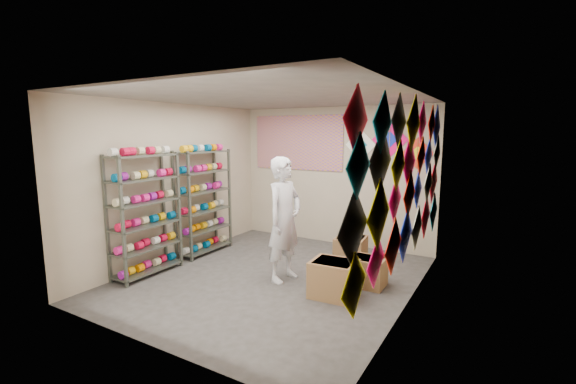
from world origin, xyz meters
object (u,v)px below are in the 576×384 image
Objects in this scene: shelf_rack_front at (145,215)px; shelf_rack_back at (203,202)px; shopkeeper at (284,219)px; carton_b at (367,272)px; carton_c at (351,250)px; carton_a at (334,279)px.

shelf_rack_back is (0.00, 1.30, 0.00)m from shelf_rack_front.
shopkeeper is (1.97, 0.90, -0.02)m from shelf_rack_front.
carton_b is 0.97× the size of carton_c.
carton_a is (2.86, -0.60, -0.70)m from shelf_rack_back.
carton_b is (3.13, 1.30, -0.74)m from shelf_rack_front.
carton_a is at bearing -113.89° from carton_b.
carton_a is 1.40m from carton_c.
shelf_rack_front is at bearing -169.80° from carton_a.
shelf_rack_back is 1.02× the size of shopkeeper.
shelf_rack_front is at bearing -157.33° from carton_b.
shopkeeper is 3.12× the size of carton_a.
shelf_rack_back reaches higher than shopkeeper.
carton_a is 1.17× the size of carton_b.
carton_c is at bearing 98.28° from carton_a.
carton_a is (2.86, 0.70, -0.70)m from shelf_rack_front.
shelf_rack_front is 3.19× the size of carton_a.
shelf_rack_back is 3.00m from carton_a.
carton_a is 0.65m from carton_b.
shelf_rack_front is at bearing 121.64° from shopkeeper.
shelf_rack_back is 3.74× the size of carton_b.
carton_c is at bearing 125.66° from carton_b.
shelf_rack_back is at bearing 164.60° from carton_a.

